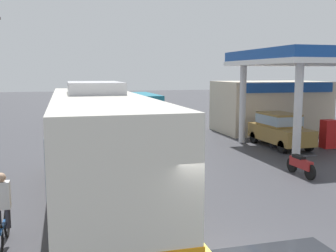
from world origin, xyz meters
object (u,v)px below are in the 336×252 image
at_px(car_at_pump, 279,128).
at_px(car_trailing_behind_bus, 82,116).
at_px(coach_bus_main, 99,150).
at_px(pedestrian_near_pump, 274,130).
at_px(minibus_opposing_lane, 141,107).
at_px(motorcycle_parked_forecourt, 301,165).
at_px(cyclist_on_shoulder, 3,213).

bearing_deg(car_at_pump, car_trailing_behind_bus, 138.32).
height_order(coach_bus_main, pedestrian_near_pump, coach_bus_main).
bearing_deg(car_trailing_behind_bus, pedestrian_near_pump, -42.85).
height_order(car_at_pump, car_trailing_behind_bus, same).
bearing_deg(minibus_opposing_lane, pedestrian_near_pump, -60.99).
distance_m(minibus_opposing_lane, car_trailing_behind_bus, 4.34).
xyz_separation_m(minibus_opposing_lane, motorcycle_parked_forecourt, (3.27, -15.17, -1.03)).
relative_size(coach_bus_main, minibus_opposing_lane, 1.80).
bearing_deg(cyclist_on_shoulder, motorcycle_parked_forecourt, 19.45).
xyz_separation_m(motorcycle_parked_forecourt, car_trailing_behind_bus, (-7.54, 14.46, 0.57)).
distance_m(motorcycle_parked_forecourt, pedestrian_near_pump, 5.95).
relative_size(coach_bus_main, pedestrian_near_pump, 6.65).
bearing_deg(minibus_opposing_lane, coach_bus_main, -105.27).
height_order(coach_bus_main, cyclist_on_shoulder, coach_bus_main).
bearing_deg(coach_bus_main, car_trailing_behind_bus, 88.94).
bearing_deg(coach_bus_main, cyclist_on_shoulder, -138.82).
height_order(car_at_pump, pedestrian_near_pump, car_at_pump).
relative_size(coach_bus_main, motorcycle_parked_forecourt, 6.13).
bearing_deg(coach_bus_main, minibus_opposing_lane, 74.73).
xyz_separation_m(coach_bus_main, motorcycle_parked_forecourt, (7.83, 1.52, -1.28)).
bearing_deg(motorcycle_parked_forecourt, minibus_opposing_lane, 102.18).
relative_size(coach_bus_main, car_at_pump, 2.63).
relative_size(minibus_opposing_lane, pedestrian_near_pump, 3.69).
bearing_deg(coach_bus_main, pedestrian_near_pump, 35.59).
bearing_deg(pedestrian_near_pump, car_trailing_behind_bus, 137.15).
relative_size(motorcycle_parked_forecourt, car_trailing_behind_bus, 0.43).
height_order(motorcycle_parked_forecourt, car_trailing_behind_bus, car_trailing_behind_bus).
bearing_deg(pedestrian_near_pump, coach_bus_main, -144.41).
bearing_deg(cyclist_on_shoulder, minibus_opposing_lane, 69.71).
bearing_deg(pedestrian_near_pump, minibus_opposing_lane, 119.01).
bearing_deg(pedestrian_near_pump, cyclist_on_shoulder, -143.25).
distance_m(car_at_pump, cyclist_on_shoulder, 15.63).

